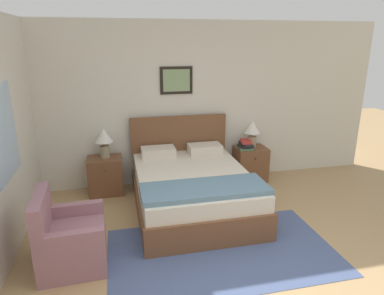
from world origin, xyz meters
name	(u,v)px	position (x,y,z in m)	size (l,w,h in m)	color
wall_back	(180,104)	(0.00, 3.08, 1.30)	(6.81, 0.09, 2.60)	beige
area_rug_main	(222,251)	(0.06, 0.88, 0.00)	(2.53, 1.48, 0.01)	#47567F
bed	(192,188)	(-0.04, 1.99, 0.31)	(1.56, 2.07, 1.14)	brown
armchair	(69,240)	(-1.59, 1.04, 0.28)	(0.70, 0.76, 0.83)	#8E606B
nightstand_near_window	(106,176)	(-1.23, 2.80, 0.29)	(0.52, 0.44, 0.58)	brown
nightstand_by_door	(250,164)	(1.16, 2.80, 0.29)	(0.52, 0.44, 0.58)	brown
table_lamp_near_window	(104,138)	(-1.21, 2.83, 0.88)	(0.27, 0.27, 0.46)	gray
table_lamp_by_door	(252,130)	(1.17, 2.83, 0.88)	(0.27, 0.27, 0.46)	gray
book_thick_bottom	(245,148)	(1.04, 2.76, 0.59)	(0.24, 0.27, 0.03)	#4C7551
book_hardcover_middle	(246,146)	(1.04, 2.76, 0.63)	(0.22, 0.24, 0.04)	#232328
book_novel_upper	(246,144)	(1.04, 2.76, 0.67)	(0.15, 0.28, 0.03)	#232328
book_slim_near_top	(246,141)	(1.04, 2.76, 0.71)	(0.19, 0.27, 0.04)	#B7332D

